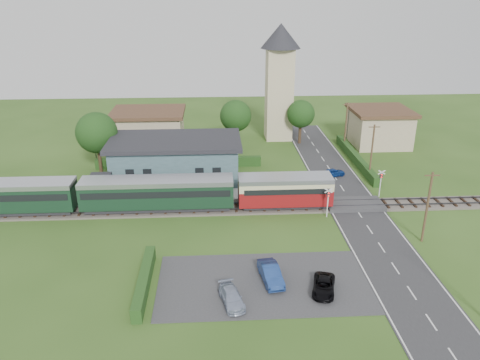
{
  "coord_description": "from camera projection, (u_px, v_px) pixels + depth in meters",
  "views": [
    {
      "loc": [
        -5.2,
        -43.76,
        22.0
      ],
      "look_at": [
        -2.46,
        4.0,
        2.59
      ],
      "focal_mm": 35.0,
      "sensor_mm": 36.0,
      "label": 1
    }
  ],
  "objects": [
    {
      "name": "car_on_road",
      "position": [
        333.0,
        173.0,
        59.32
      ],
      "size": [
        3.36,
        2.36,
        1.06
      ],
      "primitive_type": "imported",
      "rotation": [
        0.0,
        0.0,
        1.97
      ],
      "color": "navy",
      "rests_on": "road"
    },
    {
      "name": "tree_a",
      "position": [
        97.0,
        133.0,
        58.9
      ],
      "size": [
        5.2,
        5.2,
        8.0
      ],
      "color": "#332316",
      "rests_on": "ground"
    },
    {
      "name": "platform",
      "position": [
        173.0,
        197.0,
        53.22
      ],
      "size": [
        30.0,
        3.0,
        0.45
      ],
      "primitive_type": "cube",
      "color": "gray",
      "rests_on": "ground"
    },
    {
      "name": "equipment_hut",
      "position": [
        101.0,
        186.0,
        52.23
      ],
      "size": [
        2.3,
        2.3,
        2.55
      ],
      "color": "beige",
      "rests_on": "platform"
    },
    {
      "name": "crossing_signal_far",
      "position": [
        381.0,
        179.0,
        53.01
      ],
      "size": [
        0.84,
        0.28,
        3.28
      ],
      "color": "silver",
      "rests_on": "ground"
    },
    {
      "name": "crossing_signal_near",
      "position": [
        328.0,
        198.0,
        48.19
      ],
      "size": [
        0.84,
        0.28,
        3.28
      ],
      "color": "silver",
      "rests_on": "ground"
    },
    {
      "name": "train",
      "position": [
        127.0,
        193.0,
        49.29
      ],
      "size": [
        43.2,
        2.9,
        3.4
      ],
      "color": "#232328",
      "rests_on": "ground"
    },
    {
      "name": "road",
      "position": [
        359.0,
        214.0,
        49.55
      ],
      "size": [
        6.0,
        70.0,
        0.05
      ],
      "primitive_type": "cube",
      "color": "#28282B",
      "rests_on": "ground"
    },
    {
      "name": "church_tower",
      "position": [
        280.0,
        74.0,
        71.35
      ],
      "size": [
        6.0,
        6.0,
        17.6
      ],
      "color": "beige",
      "rests_on": "ground"
    },
    {
      "name": "streetlamp_east",
      "position": [
        348.0,
        120.0,
        73.71
      ],
      "size": [
        0.3,
        0.3,
        5.15
      ],
      "color": "#3F3F47",
      "rests_on": "ground"
    },
    {
      "name": "house_east",
      "position": [
        379.0,
        126.0,
        71.24
      ],
      "size": [
        8.8,
        8.8,
        5.5
      ],
      "color": "tan",
      "rests_on": "ground"
    },
    {
      "name": "utility_pole_b",
      "position": [
        427.0,
        207.0,
        42.87
      ],
      "size": [
        1.4,
        0.22,
        7.0
      ],
      "color": "#473321",
      "rests_on": "ground"
    },
    {
      "name": "ground",
      "position": [
        266.0,
        217.0,
        49.03
      ],
      "size": [
        120.0,
        120.0,
        0.0
      ],
      "primitive_type": "plane",
      "color": "#2D4C19"
    },
    {
      "name": "station_building",
      "position": [
        176.0,
        159.0,
        57.66
      ],
      "size": [
        16.0,
        9.0,
        5.3
      ],
      "color": "#3C585F",
      "rests_on": "ground"
    },
    {
      "name": "utility_pole_d",
      "position": [
        346.0,
        125.0,
        68.77
      ],
      "size": [
        1.4,
        0.22,
        7.0
      ],
      "color": "#473321",
      "rests_on": "ground"
    },
    {
      "name": "tree_b",
      "position": [
        236.0,
        116.0,
        68.32
      ],
      "size": [
        4.6,
        4.6,
        7.34
      ],
      "color": "#332316",
      "rests_on": "ground"
    },
    {
      "name": "hedge_station",
      "position": [
        179.0,
        162.0,
        62.59
      ],
      "size": [
        22.0,
        0.8,
        1.3
      ],
      "primitive_type": "cube",
      "color": "#193814",
      "rests_on": "ground"
    },
    {
      "name": "railway_track",
      "position": [
        264.0,
        208.0,
        50.84
      ],
      "size": [
        76.0,
        3.2,
        0.49
      ],
      "color": "#4C443D",
      "rests_on": "ground"
    },
    {
      "name": "pedestrian_far",
      "position": [
        135.0,
        190.0,
        52.23
      ],
      "size": [
        0.93,
        1.06,
        1.83
      ],
      "primitive_type": "imported",
      "rotation": [
        0.0,
        0.0,
        1.26
      ],
      "color": "gray",
      "rests_on": "platform"
    },
    {
      "name": "car_park_dark",
      "position": [
        324.0,
        286.0,
        36.54
      ],
      "size": [
        2.56,
        3.9,
        1.0
      ],
      "primitive_type": "imported",
      "rotation": [
        0.0,
        0.0,
        -0.27
      ],
      "color": "black",
      "rests_on": "car_park"
    },
    {
      "name": "tree_c",
      "position": [
        301.0,
        114.0,
        70.83
      ],
      "size": [
        4.2,
        4.2,
        6.78
      ],
      "color": "#332316",
      "rests_on": "ground"
    },
    {
      "name": "hedge_roadside",
      "position": [
        356.0,
        158.0,
        64.36
      ],
      "size": [
        0.8,
        18.0,
        1.2
      ],
      "primitive_type": "cube",
      "color": "#193814",
      "rests_on": "ground"
    },
    {
      "name": "car_park_blue",
      "position": [
        271.0,
        274.0,
        37.86
      ],
      "size": [
        1.97,
        4.15,
        1.31
      ],
      "primitive_type": "imported",
      "rotation": [
        0.0,
        0.0,
        0.15
      ],
      "color": "navy",
      "rests_on": "car_park"
    },
    {
      "name": "hedge_carpark",
      "position": [
        144.0,
        281.0,
        37.12
      ],
      "size": [
        0.8,
        9.0,
        1.2
      ],
      "primitive_type": "cube",
      "color": "#193814",
      "rests_on": "ground"
    },
    {
      "name": "car_park",
      "position": [
        263.0,
        283.0,
        37.83
      ],
      "size": [
        17.0,
        9.0,
        0.08
      ],
      "primitive_type": "cube",
      "color": "#333335",
      "rests_on": "ground"
    },
    {
      "name": "pedestrian_near",
      "position": [
        253.0,
        189.0,
        52.56
      ],
      "size": [
        0.71,
        0.59,
        1.68
      ],
      "primitive_type": "imported",
      "rotation": [
        0.0,
        0.0,
        2.8
      ],
      "color": "gray",
      "rests_on": "platform"
    },
    {
      "name": "house_west",
      "position": [
        149.0,
        128.0,
        70.31
      ],
      "size": [
        10.8,
        8.8,
        5.5
      ],
      "color": "tan",
      "rests_on": "ground"
    },
    {
      "name": "utility_pole_c",
      "position": [
        372.0,
        151.0,
        57.67
      ],
      "size": [
        1.4,
        0.22,
        7.0
      ],
      "color": "#473321",
      "rests_on": "ground"
    },
    {
      "name": "car_park_silver",
      "position": [
        232.0,
        297.0,
        35.17
      ],
      "size": [
        2.22,
        3.78,
        1.03
      ],
      "primitive_type": "imported",
      "rotation": [
        0.0,
        0.0,
        0.23
      ],
      "color": "#9BA6BE",
      "rests_on": "car_park"
    },
    {
      "name": "crossing_deck",
      "position": [
        354.0,
        204.0,
        51.33
      ],
      "size": [
        6.2,
        3.4,
        0.45
      ],
      "primitive_type": "cube",
      "color": "#333335",
      "rests_on": "ground"
    },
    {
      "name": "streetlamp_west",
      "position": [
        94.0,
        137.0,
        65.22
      ],
      "size": [
        0.3,
        0.3,
        5.15
      ],
      "color": "#3F3F47",
      "rests_on": "ground"
    }
  ]
}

